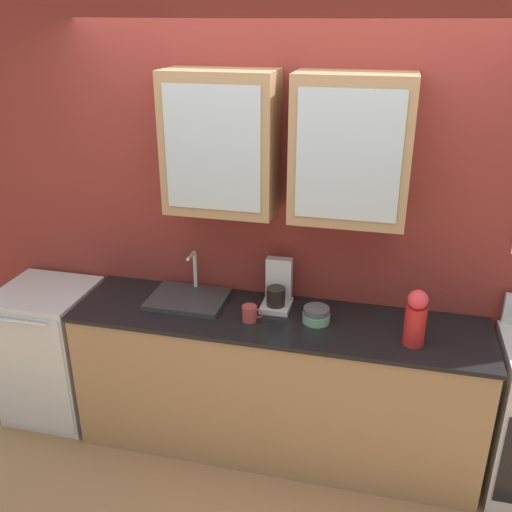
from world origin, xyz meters
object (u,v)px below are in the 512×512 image
Objects in this scene: vase at (416,318)px; cup_near_sink at (250,313)px; sink_faucet at (188,298)px; bowl_stack at (316,315)px; dishwasher at (53,351)px; coffee_maker at (278,289)px.

cup_near_sink is at bearing 177.88° from vase.
sink_faucet is 3.81× the size of cup_near_sink.
sink_faucet is at bearing 172.37° from vase.
dishwasher is at bearing -179.54° from bowl_stack.
coffee_maker is (-0.25, 0.14, 0.06)m from bowl_stack.
cup_near_sink is 0.42× the size of coffee_maker.
dishwasher is (-1.74, -0.01, -0.50)m from bowl_stack.
dishwasher is at bearing 177.38° from cup_near_sink.
dishwasher is at bearing 177.58° from vase.
sink_faucet is at bearing -172.55° from coffee_maker.
sink_faucet is 1.59× the size of coffee_maker.
sink_faucet is at bearing 161.24° from cup_near_sink.
dishwasher is 3.14× the size of coffee_maker.
coffee_maker is at bearing 151.43° from bowl_stack.
vase is 0.82m from coffee_maker.
bowl_stack is at bearing 0.46° from dishwasher.
vase is at bearing -2.12° from cup_near_sink.
bowl_stack is at bearing 168.29° from vase.
bowl_stack is 0.17× the size of dishwasher.
dishwasher is (-2.27, 0.10, -0.61)m from vase.
vase is 2.60× the size of cup_near_sink.
coffee_maker is at bearing 7.45° from sink_faucet.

